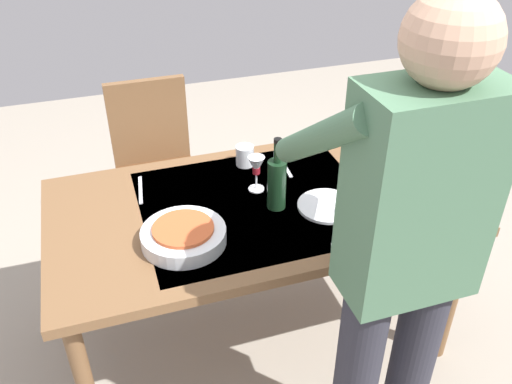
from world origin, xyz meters
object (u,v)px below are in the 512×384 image
(dining_table, at_px, (256,218))
(dinner_plate_near, at_px, (327,206))
(serving_bowl_pasta, at_px, (184,235))
(chair_near, at_px, (155,158))
(water_cup_near_left, at_px, (455,196))
(person_server, at_px, (403,257))
(water_cup_near_right, at_px, (245,156))
(side_bowl_salad, at_px, (379,160))
(wine_glass_right, at_px, (343,223))
(wine_glass_left, at_px, (256,167))
(wine_bottle, at_px, (277,182))

(dining_table, relative_size, dinner_plate_near, 6.96)
(serving_bowl_pasta, distance_m, dinner_plate_near, 0.57)
(dining_table, distance_m, chair_near, 0.87)
(water_cup_near_left, distance_m, dinner_plate_near, 0.49)
(person_server, bearing_deg, chair_near, -72.31)
(water_cup_near_right, xyz_separation_m, dinner_plate_near, (-0.21, 0.41, -0.04))
(water_cup_near_right, distance_m, side_bowl_salad, 0.58)
(chair_near, bearing_deg, water_cup_near_right, 122.06)
(dining_table, height_order, water_cup_near_left, water_cup_near_left)
(wine_glass_right, height_order, side_bowl_salad, wine_glass_right)
(wine_glass_left, distance_m, wine_glass_right, 0.47)
(wine_bottle, xyz_separation_m, serving_bowl_pasta, (0.38, 0.11, -0.08))
(dining_table, height_order, serving_bowl_pasta, serving_bowl_pasta)
(person_server, height_order, wine_glass_left, person_server)
(water_cup_near_left, relative_size, dinner_plate_near, 0.45)
(wine_glass_right, height_order, serving_bowl_pasta, wine_glass_right)
(wine_glass_left, bearing_deg, dinner_plate_near, 137.52)
(wine_bottle, relative_size, wine_glass_left, 1.96)
(person_server, bearing_deg, water_cup_near_left, -140.13)
(wine_glass_right, relative_size, dinner_plate_near, 0.66)
(water_cup_near_left, bearing_deg, person_server, 39.87)
(serving_bowl_pasta, bearing_deg, dinner_plate_near, -175.92)
(wine_glass_left, relative_size, side_bowl_salad, 0.84)
(dining_table, height_order, person_server, person_server)
(person_server, xyz_separation_m, water_cup_near_left, (-0.51, -0.43, -0.18))
(serving_bowl_pasta, distance_m, side_bowl_salad, 0.94)
(chair_near, relative_size, water_cup_near_left, 8.77)
(wine_glass_right, xyz_separation_m, water_cup_near_right, (0.15, -0.64, -0.06))
(wine_bottle, relative_size, wine_glass_right, 1.96)
(dining_table, xyz_separation_m, wine_glass_left, (-0.03, -0.09, 0.18))
(serving_bowl_pasta, bearing_deg, wine_glass_left, -145.02)
(person_server, bearing_deg, wine_glass_right, -89.74)
(wine_glass_right, relative_size, side_bowl_salad, 0.84)
(wine_bottle, xyz_separation_m, side_bowl_salad, (-0.52, -0.14, -0.08))
(person_server, distance_m, wine_bottle, 0.67)
(chair_near, relative_size, dinner_plate_near, 3.96)
(chair_near, xyz_separation_m, water_cup_near_right, (-0.33, 0.52, 0.24))
(dining_table, relative_size, serving_bowl_pasta, 5.34)
(dining_table, bearing_deg, chair_near, -70.84)
(water_cup_near_right, relative_size, dinner_plate_near, 0.39)
(wine_glass_left, bearing_deg, water_cup_near_left, 152.49)
(chair_near, distance_m, side_bowl_salad, 1.15)
(dining_table, bearing_deg, dinner_plate_near, 155.58)
(wine_glass_right, bearing_deg, water_cup_near_left, -171.16)
(person_server, distance_m, side_bowl_salad, 0.90)
(wine_glass_right, xyz_separation_m, dinner_plate_near, (-0.05, -0.23, -0.10))
(dining_table, relative_size, side_bowl_salad, 8.89)
(side_bowl_salad, bearing_deg, wine_glass_right, 48.47)
(wine_glass_right, xyz_separation_m, side_bowl_salad, (-0.39, -0.44, -0.07))
(dining_table, xyz_separation_m, dinner_plate_near, (-0.25, 0.11, 0.08))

